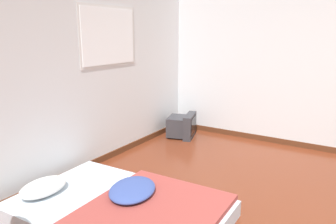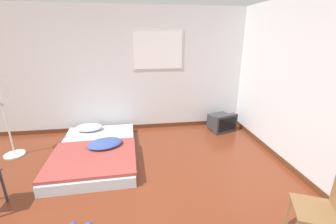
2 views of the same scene
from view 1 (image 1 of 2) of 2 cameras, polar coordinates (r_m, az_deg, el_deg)
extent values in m
cube|color=silver|center=(4.09, -18.05, 6.36)|extent=(7.77, 0.06, 2.60)
cube|color=#562D19|center=(4.38, -16.48, -10.13)|extent=(7.77, 0.02, 0.09)
cube|color=silver|center=(4.59, -10.26, 12.83)|extent=(1.08, 0.01, 0.81)
cube|color=white|center=(4.59, -10.20, 12.83)|extent=(1.01, 0.01, 0.74)
cube|color=#562D19|center=(5.56, 26.60, -5.93)|extent=(0.02, 7.80, 0.09)
cube|color=silver|center=(3.37, -8.61, -16.68)|extent=(1.37, 2.05, 0.16)
ellipsoid|color=white|center=(3.67, -20.89, -12.13)|extent=(0.53, 0.35, 0.14)
cube|color=#993D38|center=(3.11, -2.93, -17.00)|extent=(1.37, 1.21, 0.05)
ellipsoid|color=#384C93|center=(3.37, -6.22, -13.26)|extent=(0.70, 0.61, 0.11)
cube|color=#333338|center=(5.72, 1.67, -2.42)|extent=(0.52, 0.43, 0.32)
cube|color=#333338|center=(5.67, 3.82, -2.41)|extent=(0.56, 0.29, 0.40)
cube|color=black|center=(5.66, 4.50, -2.36)|extent=(0.43, 0.14, 0.29)
camera|label=2|loc=(3.39, 64.40, 10.23)|focal=24.00mm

